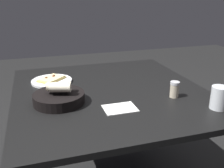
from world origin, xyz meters
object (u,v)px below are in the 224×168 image
Objects in this scene: beer_glass at (219,99)px; pepper_shaker at (174,90)px; dining_table at (110,99)px; bread_basket at (59,97)px; pizza_plate at (52,80)px.

beer_glass reaches higher than pepper_shaker.
beer_glass is at bearing 138.22° from dining_table.
bread_basket is 2.32× the size of beer_glass.
beer_glass is at bearing 139.84° from pizza_plate.
dining_table is at bearing -41.78° from beer_glass.
bread_basket is 0.62m from pepper_shaker.
pizza_plate is 0.34m from bread_basket.
dining_table is at bearing -162.49° from bread_basket.
pizza_plate is at bearing -35.68° from pepper_shaker.
bread_basket is 0.80m from beer_glass.
bread_basket reaches higher than pizza_plate.
pepper_shaker is (-0.61, 0.11, 0.00)m from bread_basket.
pizza_plate is at bearing -37.74° from dining_table.
bread_basket is at bearing 91.58° from pizza_plate.
beer_glass is at bearing 125.07° from pepper_shaker.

